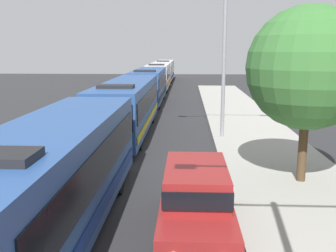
% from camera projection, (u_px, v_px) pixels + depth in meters
% --- Properties ---
extents(bus_lead, '(2.58, 11.25, 3.21)m').
position_uv_depth(bus_lead, '(55.00, 175.00, 10.25)').
color(bus_lead, '#284C8C').
rests_on(bus_lead, ground_plane).
extents(bus_second_in_line, '(2.58, 12.40, 3.21)m').
position_uv_depth(bus_second_in_line, '(128.00, 105.00, 22.83)').
color(bus_second_in_line, '#284C8C').
rests_on(bus_second_in_line, ground_plane).
extents(bus_middle, '(2.58, 11.12, 3.21)m').
position_uv_depth(bus_middle, '(149.00, 85.00, 35.48)').
color(bus_middle, '#284C8C').
rests_on(bus_middle, ground_plane).
extents(bus_fourth_in_line, '(2.58, 10.61, 3.21)m').
position_uv_depth(bus_fourth_in_line, '(159.00, 76.00, 47.48)').
color(bus_fourth_in_line, silver).
rests_on(bus_fourth_in_line, ground_plane).
extents(bus_rear, '(2.58, 11.93, 3.21)m').
position_uv_depth(bus_rear, '(164.00, 70.00, 59.84)').
color(bus_rear, silver).
rests_on(bus_rear, ground_plane).
extents(white_suv, '(1.86, 5.08, 1.90)m').
position_uv_depth(white_suv, '(196.00, 198.00, 10.40)').
color(white_suv, maroon).
rests_on(white_suv, ground_plane).
extents(streetlamp_mid, '(6.51, 0.28, 7.80)m').
position_uv_depth(streetlamp_mid, '(224.00, 47.00, 20.73)').
color(streetlamp_mid, gray).
rests_on(streetlamp_mid, sidewalk).
extents(roadside_tree, '(4.35, 4.35, 6.29)m').
position_uv_depth(roadside_tree, '(308.00, 68.00, 13.68)').
color(roadside_tree, '#4C3823').
rests_on(roadside_tree, sidewalk).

